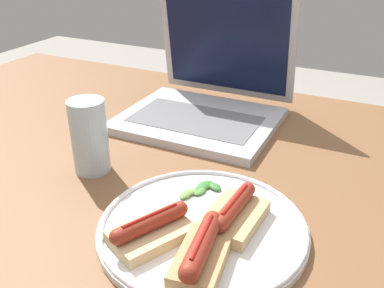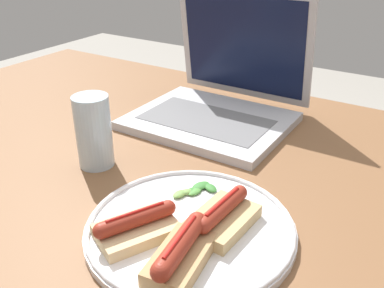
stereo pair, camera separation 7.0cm
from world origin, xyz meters
TOP-DOWN VIEW (x-y plane):
  - desk at (0.00, 0.00)m, footprint 1.36×0.84m
  - laptop at (0.05, 0.18)m, footprint 0.32×0.30m
  - plate at (0.21, -0.19)m, footprint 0.29×0.29m
  - sausage_toast_left at (0.25, -0.16)m, footprint 0.08×0.11m
  - sausage_toast_middle at (0.24, -0.26)m, footprint 0.07×0.12m
  - sausage_toast_right at (0.16, -0.24)m, footprint 0.11×0.12m
  - salad_pile at (0.17, -0.11)m, footprint 0.06×0.07m
  - drinking_glass at (-0.03, -0.11)m, footprint 0.06×0.06m

SIDE VIEW (x-z plane):
  - desk at x=0.00m, z-range 0.27..0.98m
  - plate at x=0.21m, z-range 0.71..0.73m
  - salad_pile at x=0.17m, z-range 0.72..0.73m
  - sausage_toast_right at x=0.16m, z-range 0.72..0.76m
  - sausage_toast_left at x=0.25m, z-range 0.72..0.76m
  - sausage_toast_middle at x=0.24m, z-range 0.72..0.76m
  - laptop at x=0.05m, z-range 0.63..0.89m
  - drinking_glass at x=-0.03m, z-range 0.71..0.84m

